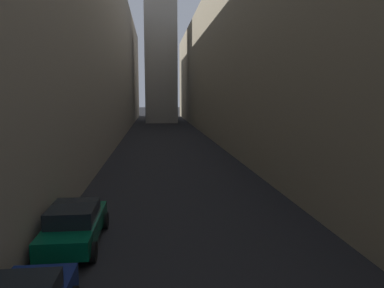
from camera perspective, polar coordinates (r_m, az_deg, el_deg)
ground_plane at (r=42.86m, az=-3.98°, el=0.42°), size 264.00×264.00×0.00m
building_block_left at (r=46.11m, az=-20.35°, el=13.37°), size 13.97×108.00×20.69m
building_block_right at (r=46.41m, az=9.87°, el=12.71°), size 11.01×108.00×19.13m
parked_car_left_third at (r=13.91m, az=-18.15°, el=-12.00°), size 1.95×4.40×1.51m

